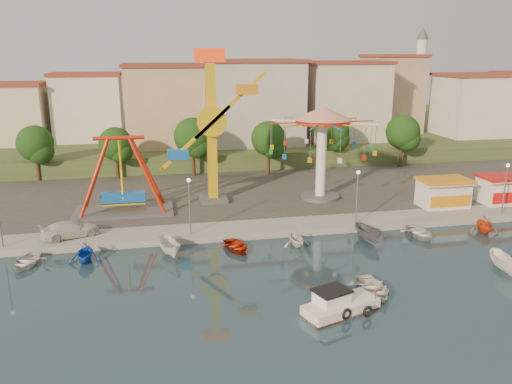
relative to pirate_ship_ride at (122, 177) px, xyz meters
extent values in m
plane|color=#132936|center=(14.35, -20.97, -4.39)|extent=(200.00, 200.00, 0.00)
cube|color=#9E998E|center=(14.35, 41.03, -4.09)|extent=(200.00, 100.00, 0.60)
cube|color=#4C4944|center=(14.35, 9.03, -3.79)|extent=(90.00, 28.00, 0.01)
cube|color=#384C26|center=(14.35, 46.03, -2.89)|extent=(200.00, 60.00, 3.00)
cube|color=#59595E|center=(0.00, 0.00, -3.64)|extent=(10.00, 5.00, 0.30)
cube|color=blue|center=(0.00, 0.00, -2.19)|extent=(4.50, 1.40, 1.00)
cylinder|color=#B6240E|center=(0.00, 0.00, 4.01)|extent=(5.00, 0.40, 0.40)
cube|color=#59595E|center=(9.55, 2.20, -3.54)|extent=(3.00, 3.00, 0.50)
cube|color=gold|center=(9.55, 2.20, 3.71)|extent=(1.00, 1.00, 15.00)
cube|color=red|center=(9.55, 2.20, 12.01)|extent=(3.20, 0.50, 1.40)
cylinder|color=gold|center=(9.55, 1.40, 5.21)|extent=(3.20, 0.50, 3.20)
cube|color=gold|center=(11.42, 1.20, 6.87)|extent=(7.69, 0.35, 6.92)
cube|color=orange|center=(13.28, 1.20, 8.54)|extent=(2.20, 1.20, 1.00)
cylinder|color=#59595E|center=(21.65, 1.04, -3.59)|extent=(4.40, 4.40, 0.40)
cylinder|color=white|center=(21.65, 1.04, 0.71)|extent=(1.10, 1.10, 9.00)
cylinder|color=#B6240E|center=(21.65, 1.04, 5.01)|extent=(6.00, 6.00, 0.50)
cone|color=red|center=(21.65, 1.04, 5.91)|extent=(6.40, 6.40, 1.40)
cube|color=white|center=(33.67, -4.47, -2.39)|extent=(5.00, 3.00, 2.80)
cube|color=orange|center=(33.67, -4.47, -0.84)|extent=(5.40, 3.40, 0.25)
cube|color=red|center=(33.67, -6.17, -1.19)|extent=(5.00, 0.77, 0.43)
cube|color=white|center=(40.93, -4.47, -2.39)|extent=(5.00, 3.00, 2.80)
cube|color=red|center=(40.93, -4.47, -0.84)|extent=(5.40, 3.40, 0.25)
cylinder|color=#59595E|center=(6.35, -7.97, -1.29)|extent=(0.14, 0.14, 5.00)
cylinder|color=#59595E|center=(22.35, -7.97, -1.29)|extent=(0.14, 0.14, 5.00)
cylinder|color=#59595E|center=(38.35, -7.97, -1.29)|extent=(0.14, 0.14, 5.00)
cylinder|color=#382314|center=(-11.65, 16.01, -2.00)|extent=(0.44, 0.44, 3.60)
sphere|color=black|center=(-11.65, 16.01, 1.10)|extent=(4.60, 4.60, 4.60)
cylinder|color=#382314|center=(-1.65, 15.27, -2.09)|extent=(0.44, 0.44, 3.40)
sphere|color=black|center=(-1.65, 15.27, 0.83)|extent=(4.35, 4.35, 4.35)
cylinder|color=#382314|center=(8.35, 14.84, -1.83)|extent=(0.44, 0.44, 3.92)
sphere|color=black|center=(8.35, 14.84, 1.54)|extent=(5.02, 5.02, 5.02)
cylinder|color=#382314|center=(18.35, 13.40, -1.96)|extent=(0.44, 0.44, 3.66)
sphere|color=black|center=(18.35, 13.40, 1.18)|extent=(4.68, 4.68, 4.68)
cylinder|color=#382314|center=(28.35, 16.39, -1.89)|extent=(0.44, 0.44, 3.80)
sphere|color=black|center=(28.35, 16.39, 1.37)|extent=(4.86, 4.86, 4.86)
cylinder|color=#382314|center=(38.35, 14.57, -1.91)|extent=(0.44, 0.44, 3.77)
sphere|color=black|center=(38.35, 14.57, 1.33)|extent=(4.83, 4.83, 4.83)
cube|color=silver|center=(-6.98, 30.42, 2.92)|extent=(12.33, 9.01, 8.63)
cube|color=tan|center=(6.16, 30.99, 4.22)|extent=(11.95, 9.28, 11.23)
cube|color=beige|center=(19.95, 27.84, 3.20)|extent=(12.59, 10.50, 9.20)
cube|color=beige|center=(33.42, 31.24, 3.22)|extent=(10.75, 9.23, 9.24)
cube|color=tan|center=(46.72, 29.37, 4.21)|extent=(12.77, 10.96, 11.21)
cube|color=silver|center=(58.50, 27.81, 4.78)|extent=(8.23, 8.98, 12.36)
cylinder|color=silver|center=(50.35, 33.03, 6.61)|extent=(1.80, 1.80, 16.00)
cylinder|color=#59595E|center=(50.35, 33.03, 11.61)|extent=(2.80, 2.80, 0.30)
cone|color=#59595E|center=(50.35, 33.03, 15.61)|extent=(2.20, 2.20, 2.00)
cube|color=white|center=(15.17, -23.23, -4.08)|extent=(5.58, 3.64, 0.94)
cube|color=#B6240E|center=(15.17, -23.23, -4.31)|extent=(5.58, 3.64, 0.17)
cube|color=white|center=(14.54, -23.13, -3.30)|extent=(2.49, 2.18, 0.94)
cube|color=black|center=(14.54, -23.13, -2.78)|extent=(2.76, 2.45, 0.13)
torus|color=black|center=(15.17, -24.28, -3.92)|extent=(0.82, 0.47, 0.79)
torus|color=black|center=(16.63, -24.22, -3.92)|extent=(0.82, 0.47, 0.79)
imported|color=silver|center=(18.42, -21.07, -3.98)|extent=(2.92, 4.06, 0.84)
imported|color=white|center=(30.05, -19.59, -3.67)|extent=(1.98, 3.94, 1.46)
imported|color=beige|center=(-4.33, -6.62, -3.06)|extent=(5.43, 3.83, 1.46)
imported|color=silver|center=(-7.15, -11.17, -4.03)|extent=(3.24, 4.00, 0.73)
imported|color=blue|center=(-2.50, -11.17, -3.59)|extent=(2.75, 3.15, 1.60)
imported|color=silver|center=(4.38, -11.17, -3.66)|extent=(2.35, 4.03, 1.46)
imported|color=#AB270D|center=(10.08, -11.17, -4.02)|extent=(3.49, 4.17, 0.74)
imported|color=silver|center=(15.47, -11.17, -3.67)|extent=(2.71, 3.04, 1.45)
imported|color=#59595E|center=(22.26, -11.17, -3.70)|extent=(1.98, 3.79, 1.39)
imported|color=silver|center=(27.47, -11.17, -3.99)|extent=(2.78, 3.89, 0.80)
imported|color=#E24914|center=(34.10, -11.17, -3.58)|extent=(3.46, 3.74, 1.63)
camera|label=1|loc=(3.97, -51.27, 12.16)|focal=35.00mm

